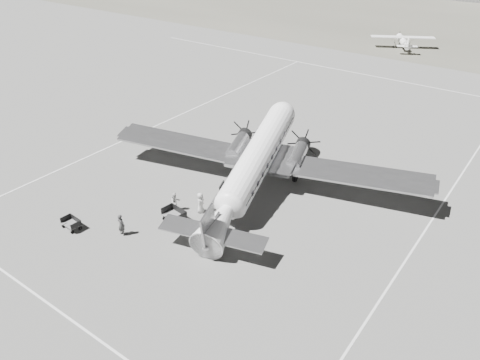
% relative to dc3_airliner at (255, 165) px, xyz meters
% --- Properties ---
extents(ground, '(260.00, 260.00, 0.00)m').
position_rel_dc3_airliner_xyz_m(ground, '(1.27, -3.80, -2.68)').
color(ground, slate).
rests_on(ground, ground).
extents(taxi_line_near, '(60.00, 0.15, 0.01)m').
position_rel_dc3_airliner_xyz_m(taxi_line_near, '(1.27, -17.80, -2.67)').
color(taxi_line_near, silver).
rests_on(taxi_line_near, ground).
extents(taxi_line_right, '(0.15, 80.00, 0.01)m').
position_rel_dc3_airliner_xyz_m(taxi_line_right, '(13.27, -3.80, -2.67)').
color(taxi_line_right, silver).
rests_on(taxi_line_right, ground).
extents(taxi_line_left, '(0.15, 60.00, 0.01)m').
position_rel_dc3_airliner_xyz_m(taxi_line_left, '(-16.73, 6.20, -2.67)').
color(taxi_line_left, silver).
rests_on(taxi_line_left, ground).
extents(taxi_line_horizon, '(90.00, 0.15, 0.01)m').
position_rel_dc3_airliner_xyz_m(taxi_line_horizon, '(1.27, 36.20, -2.67)').
color(taxi_line_horizon, silver).
rests_on(taxi_line_horizon, ground).
extents(dc3_airliner, '(32.13, 25.98, 5.35)m').
position_rel_dc3_airliner_xyz_m(dc3_airliner, '(0.00, 0.00, 0.00)').
color(dc3_airliner, '#B5B5B8').
rests_on(dc3_airliner, ground).
extents(light_plane_left, '(13.47, 12.70, 2.20)m').
position_rel_dc3_airliner_xyz_m(light_plane_left, '(-6.36, 53.62, -1.58)').
color(light_plane_left, white).
rests_on(light_plane_left, ground).
extents(baggage_cart_near, '(2.02, 1.55, 1.05)m').
position_rel_dc3_airliner_xyz_m(baggage_cart_near, '(-2.56, -6.96, -2.15)').
color(baggage_cart_near, '#5F5F5F').
rests_on(baggage_cart_near, ground).
extents(baggage_cart_far, '(1.57, 1.16, 0.85)m').
position_rel_dc3_airliner_xyz_m(baggage_cart_far, '(-8.11, -12.15, -2.25)').
color(baggage_cart_far, '#5F5F5F').
rests_on(baggage_cart_far, ground).
extents(ground_crew, '(0.64, 0.42, 1.74)m').
position_rel_dc3_airliner_xyz_m(ground_crew, '(-4.48, -10.43, -1.81)').
color(ground_crew, '#303030').
rests_on(ground_crew, ground).
extents(ramp_agent, '(0.84, 0.95, 1.61)m').
position_rel_dc3_airliner_xyz_m(ramp_agent, '(-3.49, -5.80, -1.87)').
color(ramp_agent, silver).
rests_on(ramp_agent, ground).
extents(passenger, '(0.79, 0.97, 1.71)m').
position_rel_dc3_airliner_xyz_m(passenger, '(-1.78, -4.79, -1.82)').
color(passenger, '#B5B5B3').
rests_on(passenger, ground).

